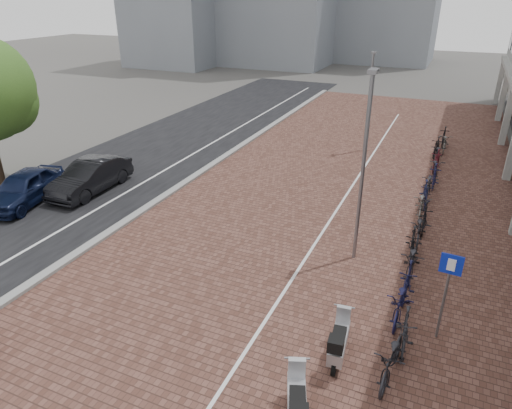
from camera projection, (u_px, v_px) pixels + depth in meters
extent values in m
plane|color=#474442|center=(165.00, 337.00, 12.12)|extent=(140.00, 140.00, 0.00)
cube|color=brown|center=(347.00, 187.00, 21.33)|extent=(14.50, 42.00, 0.04)
cube|color=black|center=(151.00, 156.00, 25.34)|extent=(8.00, 50.00, 0.03)
cube|color=gray|center=(213.00, 164.00, 23.89)|extent=(0.35, 42.00, 0.14)
cube|color=white|center=(182.00, 160.00, 24.61)|extent=(0.12, 44.00, 0.00)
cube|color=white|center=(352.00, 187.00, 21.24)|extent=(0.10, 30.00, 0.00)
cube|color=#ACACA6|center=(507.00, 117.00, 26.41)|extent=(0.35, 0.35, 3.40)
cube|color=#ACACA6|center=(503.00, 96.00, 31.38)|extent=(0.35, 0.35, 3.40)
cube|color=#ACACA6|center=(500.00, 82.00, 36.35)|extent=(0.35, 0.35, 3.40)
imported|color=black|center=(24.00, 188.00, 19.45)|extent=(2.49, 4.40, 1.41)
imported|color=black|center=(90.00, 177.00, 20.59)|extent=(1.65, 4.38, 1.43)
cylinder|color=slate|center=(444.00, 301.00, 11.61)|extent=(0.07, 0.07, 2.34)
cube|color=#0C20A8|center=(451.00, 264.00, 11.11)|extent=(0.53, 0.08, 0.53)
cylinder|color=gray|center=(363.00, 173.00, 14.38)|extent=(0.12, 0.12, 6.22)
cylinder|color=gray|center=(368.00, 104.00, 25.02)|extent=(0.12, 0.12, 5.35)
sphere|color=#3B6422|center=(3.00, 102.00, 20.35)|extent=(2.97, 2.97, 2.97)
imported|color=black|center=(392.00, 360.00, 10.66)|extent=(0.86, 2.02, 1.04)
imported|color=black|center=(405.00, 331.00, 11.56)|extent=(0.61, 1.78, 1.05)
imported|color=#15153A|center=(401.00, 303.00, 12.61)|extent=(0.72, 1.98, 1.04)
imported|color=black|center=(408.00, 281.00, 13.54)|extent=(0.50, 1.75, 1.05)
imported|color=black|center=(412.00, 262.00, 14.50)|extent=(0.69, 1.97, 1.04)
imported|color=black|center=(412.00, 244.00, 15.50)|extent=(0.60, 1.77, 1.05)
imported|color=black|center=(420.00, 230.00, 16.41)|extent=(0.78, 2.00, 1.04)
imported|color=black|center=(425.00, 217.00, 17.34)|extent=(0.55, 1.76, 1.05)
imported|color=#4E4B47|center=(422.00, 205.00, 18.37)|extent=(0.76, 2.00, 1.04)
imported|color=black|center=(425.00, 194.00, 19.31)|extent=(0.71, 1.80, 1.05)
imported|color=black|center=(429.00, 185.00, 20.24)|extent=(0.72, 1.98, 1.04)
imported|color=#16163D|center=(434.00, 176.00, 21.15)|extent=(0.55, 1.76, 1.05)
imported|color=#232228|center=(435.00, 168.00, 22.12)|extent=(0.89, 2.03, 1.04)
imported|color=#551620|center=(437.00, 161.00, 23.08)|extent=(0.67, 1.79, 1.05)
imported|color=black|center=(438.00, 154.00, 24.04)|extent=(0.70, 1.98, 1.04)
imported|color=black|center=(437.00, 147.00, 25.04)|extent=(0.67, 1.79, 1.05)
imported|color=#504D49|center=(445.00, 142.00, 25.87)|extent=(0.73, 1.99, 1.04)
imported|color=black|center=(444.00, 137.00, 26.86)|extent=(0.53, 1.76, 1.05)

